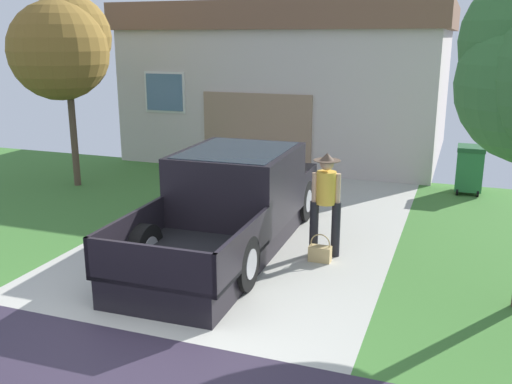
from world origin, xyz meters
TOP-DOWN VIEW (x-y plane):
  - pickup_truck at (-0.12, 3.42)m, footprint 2.10×5.34m
  - person_with_hat at (1.51, 3.31)m, footprint 0.50×0.43m
  - handbag at (1.51, 3.03)m, footprint 0.36×0.18m
  - house_with_garage at (-1.50, 12.07)m, footprint 9.09×7.08m
  - front_yard_tree at (-5.36, 5.83)m, footprint 2.26×2.60m
  - wheeled_trash_bin at (3.71, 8.29)m, footprint 0.60×0.72m

SIDE VIEW (x-z plane):
  - handbag at x=1.51m, z-range -0.09..0.38m
  - wheeled_trash_bin at x=3.71m, z-range 0.04..1.15m
  - pickup_truck at x=-0.12m, z-range -0.07..1.56m
  - person_with_hat at x=1.51m, z-range 0.14..1.87m
  - house_with_garage at x=-1.50m, z-range 0.02..4.44m
  - front_yard_tree at x=-5.36m, z-range 1.01..5.51m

